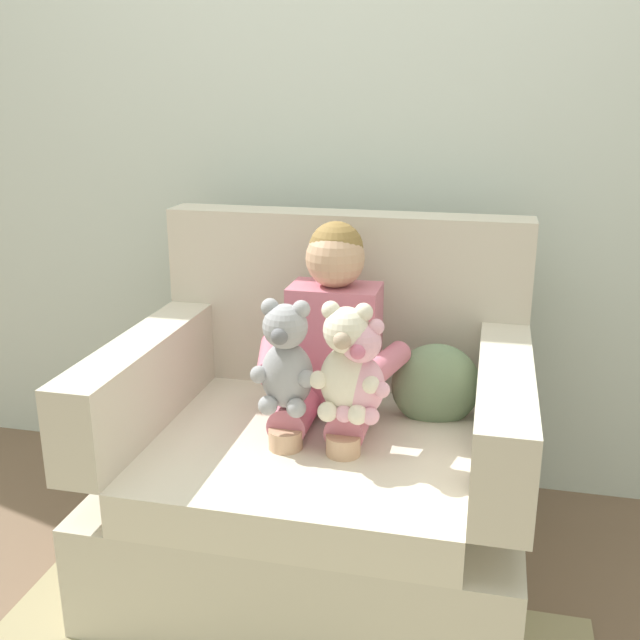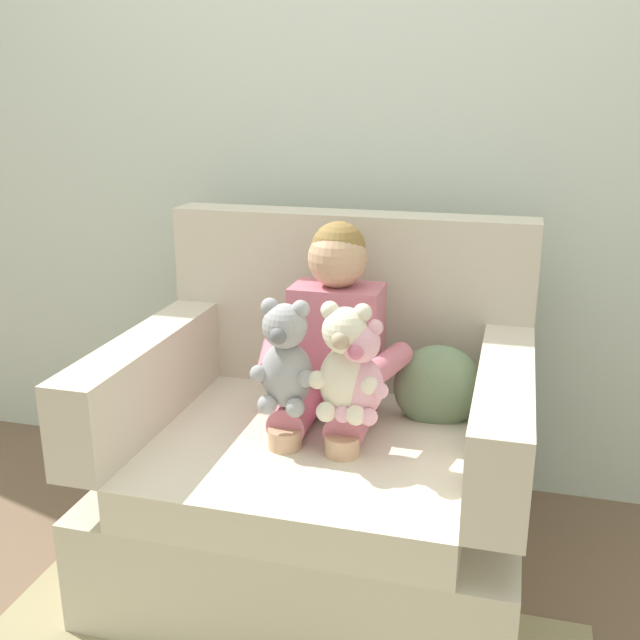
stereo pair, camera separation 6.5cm
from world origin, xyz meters
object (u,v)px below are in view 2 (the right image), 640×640
Objects in this scene: armchair at (323,463)px; seated_child at (331,354)px; plush_grey at (286,359)px; throw_pillow at (438,387)px; plush_pink at (360,372)px; plush_cream at (345,364)px.

armchair is 0.34m from seated_child.
armchair reaches higher than plush_grey.
plush_grey is 1.18× the size of throw_pillow.
armchair is at bearing 75.35° from plush_grey.
seated_child is 0.20m from plush_grey.
throw_pillow is (0.18, 0.28, -0.14)m from plush_pink.
plush_pink reaches higher than throw_pillow.
plush_pink is (0.20, -0.00, -0.02)m from plush_grey.
plush_grey is at bearing -144.13° from throw_pillow.
plush_cream is at bearing -56.30° from armchair.
throw_pillow is (0.38, 0.27, -0.15)m from plush_grey.
throw_pillow is at bearing 23.08° from seated_child.
seated_child reaches higher than plush_grey.
plush_cream is at bearing 173.28° from plush_pink.
plush_pink is (0.14, -0.15, 0.36)m from armchair.
plush_cream is 0.04m from plush_pink.
plush_grey is 1.13× the size of plush_pink.
seated_child is at bearing -161.90° from throw_pillow.
seated_child is 0.22m from plush_pink.
seated_child reaches higher than plush_cream.
plush_pink is at bearing -122.34° from throw_pillow.
throw_pillow is (0.32, 0.13, 0.23)m from armchair.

